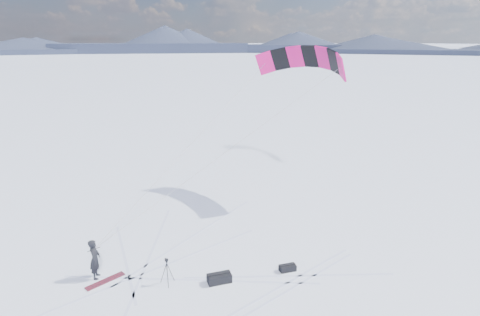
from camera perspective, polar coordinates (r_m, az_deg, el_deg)
ground at (r=17.82m, az=-8.67°, el=-16.26°), size 1800.00×1800.00×0.00m
horizon_hills at (r=16.37m, az=-9.13°, el=-7.17°), size 704.00×704.00×8.00m
snow_tracks at (r=17.20m, az=-9.14°, el=-17.62°), size 17.62×14.39×0.01m
snowkiter at (r=18.56m, az=-19.68°, el=-15.68°), size 0.63×0.74×1.73m
snowboard at (r=18.17m, az=-18.60°, el=-16.24°), size 1.68×0.73×0.04m
tripod at (r=17.04m, az=-10.36°, el=-15.10°), size 0.57×0.57×1.14m
gear_bag_a at (r=17.18m, az=-2.95°, el=-16.69°), size 1.05×0.65×0.44m
gear_bag_b at (r=18.02m, az=6.79°, el=-15.24°), size 0.77×0.50×0.33m
power_kite at (r=25.26m, az=9.20°, el=13.47°), size 15.07×6.75×7.96m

